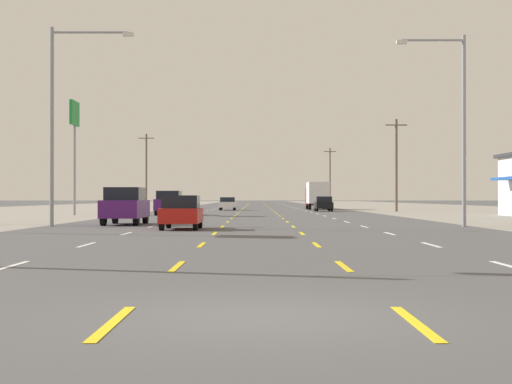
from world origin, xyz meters
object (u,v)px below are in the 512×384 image
at_px(hatchback_inner_left_nearest, 184,212).
at_px(suv_far_left_mid, 172,203).
at_px(streetlight_left_row_0, 63,111).
at_px(sedan_inner_left_far, 231,203).
at_px(streetlight_right_row_0, 461,117).
at_px(pole_sign_left_row_1, 78,126).
at_px(hatchback_far_right_midfar, 326,204).
at_px(suv_far_left_near, 128,205).
at_px(box_truck_far_right_farther, 320,194).

xyz_separation_m(hatchback_inner_left_nearest, suv_far_left_mid, (-3.70, 28.76, 0.24)).
distance_m(hatchback_inner_left_nearest, streetlight_left_row_0, 8.49).
distance_m(sedan_inner_left_far, streetlight_right_row_0, 52.50).
bearing_deg(pole_sign_left_row_1, suv_far_left_mid, 1.49).
bearing_deg(pole_sign_left_row_1, hatchback_inner_left_nearest, -68.24).
height_order(hatchback_far_right_midfar, streetlight_right_row_0, streetlight_right_row_0).
relative_size(pole_sign_left_row_1, streetlight_left_row_0, 0.94).
bearing_deg(sedan_inner_left_far, streetlight_left_row_0, -97.26).
distance_m(hatchback_far_right_midfar, streetlight_left_row_0, 46.45).
bearing_deg(streetlight_left_row_0, streetlight_right_row_0, 0.00).
bearing_deg(streetlight_left_row_0, suv_far_left_near, 50.09).
distance_m(suv_far_left_near, streetlight_left_row_0, 6.26).
distance_m(box_truck_far_right_farther, streetlight_left_row_0, 58.09).
distance_m(suv_far_left_near, streetlight_right_row_0, 17.74).
bearing_deg(hatchback_far_right_midfar, streetlight_left_row_0, -111.10).
bearing_deg(box_truck_far_right_farther, suv_far_left_mid, -115.86).
relative_size(hatchback_inner_left_nearest, hatchback_far_right_midfar, 1.00).
relative_size(suv_far_left_near, streetlight_left_row_0, 0.50).
height_order(suv_far_left_near, box_truck_far_right_farther, box_truck_far_right_farther).
distance_m(hatchback_inner_left_nearest, box_truck_far_right_farther, 59.40).
height_order(hatchback_inner_left_nearest, streetlight_right_row_0, streetlight_right_row_0).
distance_m(suv_far_left_near, pole_sign_left_row_1, 24.50).
relative_size(hatchback_inner_left_nearest, suv_far_left_mid, 0.80).
distance_m(suv_far_left_near, box_truck_far_right_farther, 54.14).
distance_m(suv_far_left_mid, sedan_inner_left_far, 25.16).
distance_m(suv_far_left_mid, pole_sign_left_row_1, 9.91).
relative_size(streetlight_left_row_0, streetlight_right_row_0, 1.04).
height_order(hatchback_inner_left_nearest, suv_far_left_near, suv_far_left_near).
relative_size(hatchback_far_right_midfar, pole_sign_left_row_1, 0.42).
xyz_separation_m(hatchback_inner_left_nearest, streetlight_left_row_0, (-6.26, 2.99, 4.91)).
bearing_deg(suv_far_left_near, streetlight_left_row_0, -129.91).
xyz_separation_m(suv_far_left_mid, streetlight_left_row_0, (-2.56, -25.77, 4.66)).
distance_m(hatchback_far_right_midfar, pole_sign_left_row_1, 28.69).
xyz_separation_m(hatchback_far_right_midfar, pole_sign_left_row_1, (-21.77, -17.53, 6.49)).
height_order(suv_far_left_near, sedan_inner_left_far, suv_far_left_near).
relative_size(suv_far_left_near, suv_far_left_mid, 1.00).
relative_size(box_truck_far_right_farther, pole_sign_left_row_1, 0.78).
relative_size(suv_far_left_near, pole_sign_left_row_1, 0.53).
xyz_separation_m(hatchback_inner_left_nearest, box_truck_far_right_farther, (10.68, 58.43, 1.05)).
xyz_separation_m(sedan_inner_left_far, streetlight_right_row_0, (13.12, -50.62, 4.65)).
relative_size(sedan_inner_left_far, box_truck_far_right_farther, 0.62).
xyz_separation_m(hatchback_far_right_midfar, box_truck_far_right_farther, (0.31, 12.34, 1.05)).
height_order(streetlight_left_row_0, streetlight_right_row_0, streetlight_left_row_0).
relative_size(box_truck_far_right_farther, streetlight_left_row_0, 0.73).
bearing_deg(suv_far_left_near, pole_sign_left_row_1, 109.29).
bearing_deg(streetlight_left_row_0, pole_sign_left_row_1, 101.37).
xyz_separation_m(sedan_inner_left_far, pole_sign_left_row_1, (-11.59, -25.05, 6.51)).
xyz_separation_m(hatchback_inner_left_nearest, streetlight_right_row_0, (13.31, 2.99, 4.62)).
xyz_separation_m(suv_far_left_near, suv_far_left_mid, (-0.13, 22.56, 0.00)).
bearing_deg(box_truck_far_right_farther, suv_far_left_near, -105.26).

